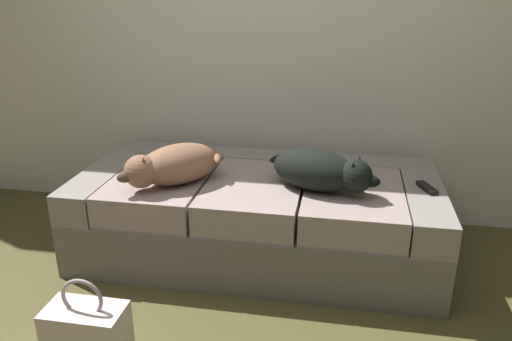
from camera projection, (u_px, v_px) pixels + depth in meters
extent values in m
cube|color=slate|center=(258.00, 227.00, 2.85)|extent=(1.95, 0.93, 0.30)
cube|color=gray|center=(109.00, 179.00, 2.91)|extent=(0.20, 0.93, 0.16)
cube|color=gray|center=(423.00, 201.00, 2.62)|extent=(0.20, 0.93, 0.16)
cube|color=gray|center=(268.00, 167.00, 3.10)|extent=(1.55, 0.20, 0.16)
cube|color=gray|center=(162.00, 190.00, 2.76)|extent=(0.50, 0.71, 0.16)
cube|color=gray|center=(254.00, 197.00, 2.68)|extent=(0.50, 0.71, 0.16)
cube|color=gray|center=(353.00, 204.00, 2.59)|extent=(0.50, 0.71, 0.16)
ellipsoid|color=#8D6249|center=(179.00, 164.00, 2.62)|extent=(0.49, 0.50, 0.20)
sphere|color=#8D6249|center=(141.00, 171.00, 2.50)|extent=(0.17, 0.17, 0.17)
ellipsoid|color=brown|center=(126.00, 177.00, 2.46)|extent=(0.11, 0.11, 0.06)
cone|color=brown|center=(144.00, 162.00, 2.44)|extent=(0.04, 0.04, 0.05)
cone|color=brown|center=(136.00, 157.00, 2.51)|extent=(0.04, 0.04, 0.05)
ellipsoid|color=#8D6249|center=(217.00, 157.00, 2.69)|extent=(0.10, 0.18, 0.05)
ellipsoid|color=black|center=(315.00, 169.00, 2.54)|extent=(0.51, 0.39, 0.20)
sphere|color=black|center=(355.00, 176.00, 2.44)|extent=(0.17, 0.17, 0.17)
ellipsoid|color=black|center=(370.00, 181.00, 2.41)|extent=(0.11, 0.09, 0.06)
cone|color=black|center=(359.00, 161.00, 2.46)|extent=(0.04, 0.04, 0.05)
cone|color=black|center=(353.00, 167.00, 2.38)|extent=(0.04, 0.04, 0.05)
ellipsoid|color=black|center=(284.00, 158.00, 2.67)|extent=(0.16, 0.15, 0.05)
cube|color=black|center=(427.00, 188.00, 2.56)|extent=(0.10, 0.16, 0.02)
cube|color=silver|center=(87.00, 334.00, 2.05)|extent=(0.32, 0.18, 0.24)
torus|color=#A59697|center=(82.00, 298.00, 1.98)|extent=(0.18, 0.02, 0.18)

